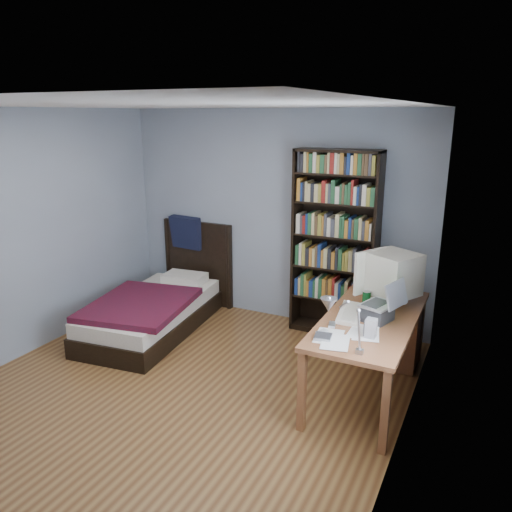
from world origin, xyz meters
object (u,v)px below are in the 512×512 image
keyboard (351,313)px  bed (157,307)px  desk_lamp (334,310)px  speaker (371,328)px  soda_can (366,298)px  laptop (380,309)px  desk (381,329)px  bookshelf (335,244)px  crt_monitor (391,274)px

keyboard → bed: (-2.40, 0.35, -0.49)m
keyboard → desk_lamp: bearing=-89.6°
speaker → soda_can: size_ratio=1.21×
laptop → desk_lamp: desk_lamp is taller
desk → speaker: (0.10, -0.91, 0.39)m
soda_can → bookshelf: 1.06m
crt_monitor → laptop: crt_monitor is taller
desk_lamp → keyboard: 1.12m
desk → keyboard: bearing=-108.0°
desk_lamp → bookshelf: bookshelf is taller
desk → keyboard: keyboard is taller
bookshelf → crt_monitor: bearing=-42.4°
desk_lamp → bed: (-2.55, 1.37, -0.92)m
keyboard → bookshelf: bearing=106.2°
laptop → desk_lamp: (-0.10, -1.01, 0.34)m
crt_monitor → keyboard: size_ratio=1.20×
laptop → desk_lamp: size_ratio=0.68×
laptop → bookshelf: bookshelf is taller
soda_can → keyboard: bearing=-102.4°
laptop → soda_can: size_ratio=2.83×
desk → speaker: 1.00m
laptop → speaker: size_ratio=2.34×
crt_monitor → keyboard: (-0.24, -0.45, -0.26)m
soda_can → bed: bearing=178.6°
speaker → bed: (-2.67, 0.74, -0.55)m
speaker → soda_can: bearing=109.2°
desk_lamp → soda_can: 1.37m
speaker → crt_monitor: bearing=94.5°
crt_monitor → bookshelf: size_ratio=0.29×
desk → desk_lamp: (-0.01, -1.55, 0.76)m
soda_can → bed: (-2.46, 0.06, -0.54)m
crt_monitor → bookshelf: bookshelf is taller
crt_monitor → desk_lamp: desk_lamp is taller
bed → crt_monitor: bearing=2.2°
crt_monitor → bed: (-2.64, -0.10, -0.75)m
speaker → bookshelf: bookshelf is taller
desk → speaker: bearing=-83.8°
laptop → crt_monitor: bearing=92.1°
laptop → keyboard: bearing=176.2°
keyboard → bookshelf: 1.29m
crt_monitor → speaker: (0.03, -0.84, -0.20)m
desk → desk_lamp: 1.72m
bed → desk_lamp: bearing=-28.3°
laptop → soda_can: (-0.19, 0.31, -0.04)m
speaker → laptop: bearing=94.5°
speaker → bookshelf: 1.74m
desk → keyboard: size_ratio=3.45×
bed → soda_can: bearing=-1.4°
laptop → soda_can: 0.36m
desk_lamp → soda_can: size_ratio=4.16×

